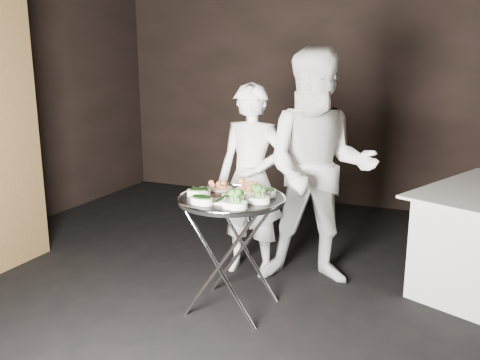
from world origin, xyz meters
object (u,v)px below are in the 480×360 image
at_px(tray_stand, 232,249).
at_px(waiter_right, 319,169).
at_px(waiter_left, 251,180).
at_px(serving_tray, 231,199).

xyz_separation_m(tray_stand, waiter_right, (0.43, 0.74, 0.48)).
height_order(tray_stand, waiter_right, waiter_right).
height_order(waiter_left, waiter_right, waiter_right).
distance_m(tray_stand, serving_tray, 0.37).
bearing_deg(serving_tray, tray_stand, 0.00).
distance_m(tray_stand, waiter_left, 0.79).
height_order(tray_stand, serving_tray, serving_tray).
bearing_deg(waiter_left, tray_stand, -79.79).
relative_size(serving_tray, waiter_right, 0.40).
bearing_deg(waiter_right, serving_tray, -133.61).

